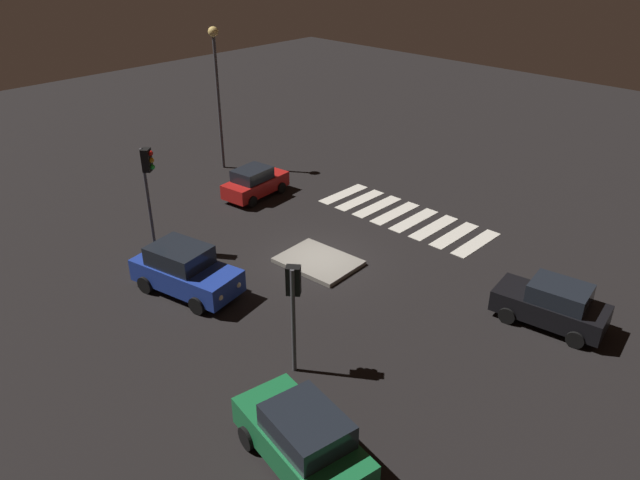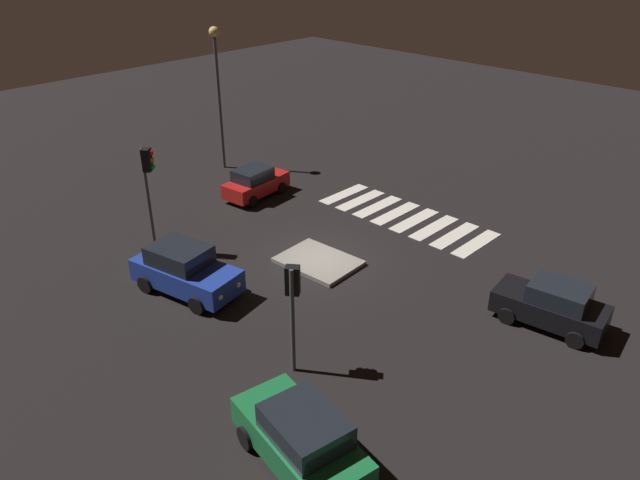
{
  "view_description": "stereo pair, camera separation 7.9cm",
  "coord_description": "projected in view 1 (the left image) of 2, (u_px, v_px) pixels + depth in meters",
  "views": [
    {
      "loc": [
        -15.68,
        16.33,
        12.95
      ],
      "look_at": [
        0.0,
        0.0,
        1.0
      ],
      "focal_mm": 34.08,
      "sensor_mm": 36.0,
      "label": 1
    },
    {
      "loc": [
        -15.73,
        16.27,
        12.95
      ],
      "look_at": [
        0.0,
        0.0,
        1.0
      ],
      "focal_mm": 34.08,
      "sensor_mm": 36.0,
      "label": 2
    }
  ],
  "objects": [
    {
      "name": "car_red",
      "position": [
        255.0,
        183.0,
        31.75
      ],
      "size": [
        2.06,
        3.82,
        1.61
      ],
      "rotation": [
        0.0,
        0.0,
        -1.46
      ],
      "color": "red",
      "rests_on": "ground"
    },
    {
      "name": "traffic_light_west",
      "position": [
        294.0,
        293.0,
        18.52
      ],
      "size": [
        0.54,
        0.53,
        3.79
      ],
      "rotation": [
        0.0,
        0.0,
        -0.92
      ],
      "color": "#47474C",
      "rests_on": "ground"
    },
    {
      "name": "crosswalk_near",
      "position": [
        404.0,
        217.0,
        29.89
      ],
      "size": [
        8.75,
        3.2,
        0.02
      ],
      "color": "silver",
      "rests_on": "ground"
    },
    {
      "name": "traffic_island",
      "position": [
        318.0,
        262.0,
        25.81
      ],
      "size": [
        3.4,
        2.64,
        0.18
      ],
      "color": "gray",
      "rests_on": "ground"
    },
    {
      "name": "street_lamp",
      "position": [
        217.0,
        75.0,
        33.38
      ],
      "size": [
        0.56,
        0.56,
        7.96
      ],
      "color": "#47474C",
      "rests_on": "ground"
    },
    {
      "name": "car_blue",
      "position": [
        185.0,
        270.0,
        23.49
      ],
      "size": [
        4.64,
        2.72,
        1.92
      ],
      "rotation": [
        0.0,
        0.0,
        3.34
      ],
      "color": "#1E389E",
      "rests_on": "ground"
    },
    {
      "name": "car_black",
      "position": [
        552.0,
        304.0,
        21.59
      ],
      "size": [
        4.07,
        2.24,
        1.71
      ],
      "rotation": [
        0.0,
        0.0,
        0.13
      ],
      "color": "black",
      "rests_on": "ground"
    },
    {
      "name": "traffic_light_north",
      "position": [
        148.0,
        175.0,
        25.15
      ],
      "size": [
        0.53,
        0.54,
        4.74
      ],
      "rotation": [
        0.0,
        0.0,
        -2.5
      ],
      "color": "#47474C",
      "rests_on": "ground"
    },
    {
      "name": "car_green",
      "position": [
        303.0,
        439.0,
        15.9
      ],
      "size": [
        4.52,
        2.61,
        1.88
      ],
      "rotation": [
        0.0,
        0.0,
        -0.18
      ],
      "color": "#196B38",
      "rests_on": "ground"
    },
    {
      "name": "ground_plane",
      "position": [
        320.0,
        261.0,
        26.06
      ],
      "size": [
        80.0,
        80.0,
        0.0
      ],
      "primitive_type": "plane",
      "color": "black"
    }
  ]
}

